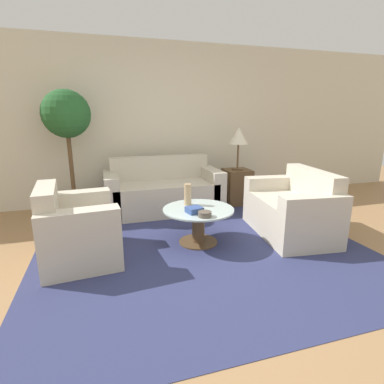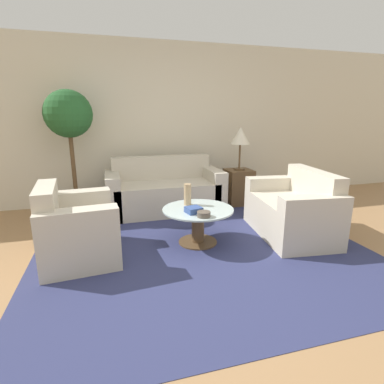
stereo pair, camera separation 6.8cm
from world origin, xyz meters
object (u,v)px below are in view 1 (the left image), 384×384
(loveseat, at_px, (294,211))
(vase, at_px, (188,194))
(sofa_main, at_px, (163,192))
(potted_plant, at_px, (67,126))
(armchair, at_px, (74,232))
(book_stack, at_px, (194,210))
(coffee_table, at_px, (198,221))
(bowl, at_px, (205,214))
(table_lamp, at_px, (239,137))

(loveseat, height_order, vase, loveseat)
(sofa_main, distance_m, potted_plant, 1.66)
(loveseat, relative_size, vase, 5.14)
(armchair, bearing_deg, potted_plant, -1.29)
(loveseat, bearing_deg, book_stack, -81.01)
(potted_plant, bearing_deg, vase, -44.75)
(coffee_table, relative_size, book_stack, 4.23)
(armchair, bearing_deg, sofa_main, -46.82)
(loveseat, height_order, bowl, loveseat)
(sofa_main, distance_m, coffee_table, 1.34)
(coffee_table, bearing_deg, table_lamp, 50.41)
(armchair, relative_size, bowl, 6.93)
(book_stack, bearing_deg, loveseat, -10.73)
(loveseat, distance_m, bowl, 1.27)
(coffee_table, height_order, potted_plant, potted_plant)
(book_stack, bearing_deg, bowl, -81.23)
(coffee_table, bearing_deg, armchair, -179.40)
(coffee_table, height_order, table_lamp, table_lamp)
(table_lamp, distance_m, book_stack, 2.01)
(table_lamp, distance_m, bowl, 2.09)
(loveseat, relative_size, bowl, 9.15)
(loveseat, relative_size, coffee_table, 1.60)
(coffee_table, relative_size, potted_plant, 0.45)
(vase, bearing_deg, potted_plant, 135.25)
(potted_plant, height_order, bowl, potted_plant)
(bowl, bearing_deg, armchair, 168.31)
(bowl, distance_m, book_stack, 0.17)
(armchair, xyz_separation_m, potted_plant, (-0.11, 1.55, 1.01))
(table_lamp, bearing_deg, armchair, -150.96)
(armchair, height_order, table_lamp, table_lamp)
(armchair, distance_m, table_lamp, 2.91)
(armchair, xyz_separation_m, coffee_table, (1.33, 0.01, -0.02))
(potted_plant, bearing_deg, coffee_table, -46.83)
(loveseat, xyz_separation_m, potted_plant, (-2.66, 1.61, 1.01))
(table_lamp, relative_size, vase, 2.69)
(sofa_main, relative_size, potted_plant, 0.97)
(sofa_main, height_order, table_lamp, table_lamp)
(armchair, relative_size, potted_plant, 0.55)
(bowl, height_order, book_stack, book_stack)
(sofa_main, relative_size, book_stack, 9.06)
(sofa_main, bearing_deg, coffee_table, -84.01)
(vase, xyz_separation_m, book_stack, (-0.01, -0.31, -0.09))
(sofa_main, xyz_separation_m, loveseat, (1.36, -1.40, 0.00))
(bowl, bearing_deg, sofa_main, 94.10)
(book_stack, bearing_deg, potted_plant, 115.98)
(armchair, relative_size, table_lamp, 1.45)
(coffee_table, xyz_separation_m, vase, (-0.07, 0.18, 0.27))
(potted_plant, bearing_deg, sofa_main, -8.92)
(loveseat, height_order, book_stack, loveseat)
(table_lamp, height_order, book_stack, table_lamp)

